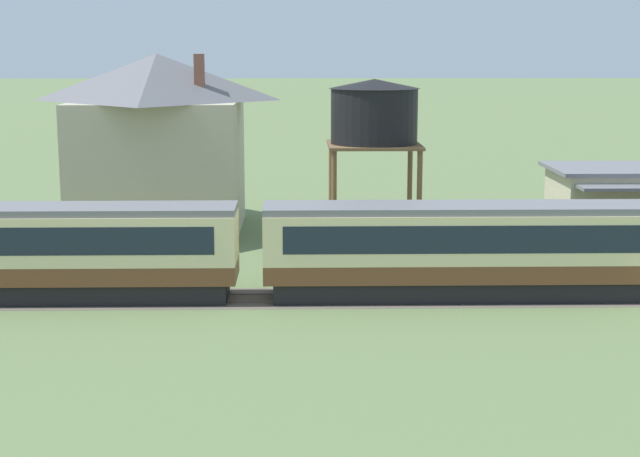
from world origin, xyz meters
The scene contains 4 objects.
passenger_train centered at (-18.09, 1.70, 2.28)m, with size 88.13×3.01×4.12m.
railway_track centered at (-27.54, 1.70, 0.01)m, with size 137.54×3.60×0.04m.
station_house_grey_roof centered at (-24.49, 18.07, 5.36)m, with size 10.25×10.41×10.40m.
water_tower centered at (-12.23, 12.47, 7.24)m, with size 4.92×4.92×9.12m.
Camera 1 is at (-16.24, -39.72, 10.82)m, focal length 55.00 mm.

